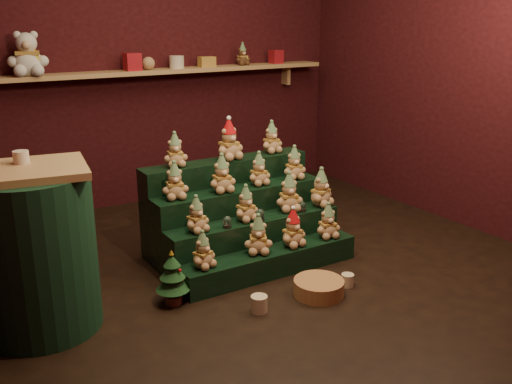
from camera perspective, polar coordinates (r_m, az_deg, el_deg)
ground at (r=4.34m, az=1.01°, el=-7.37°), size 4.00×4.00×0.00m
back_wall at (r=5.79m, az=-10.23°, el=12.93°), size 4.00×0.10×2.80m
right_wall at (r=5.36m, az=20.28°, el=11.84°), size 0.10×4.00×2.80m
back_shelf at (r=5.64m, az=-9.49°, el=11.77°), size 3.60×0.26×0.24m
riser_tier_front at (r=4.18m, az=1.48°, el=-7.02°), size 1.40×0.22×0.18m
riser_tier_midfront at (r=4.32m, az=-0.11°, el=-4.91°), size 1.40×0.22×0.36m
riser_tier_midback at (r=4.46m, az=-1.60°, el=-2.93°), size 1.40×0.22×0.54m
riser_tier_back at (r=4.61m, az=-2.98°, el=-1.08°), size 1.40×0.22×0.72m
teddy_0 at (r=3.85m, az=-5.35°, el=-5.77°), size 0.23×0.22×0.25m
teddy_1 at (r=4.05m, az=0.22°, el=-4.26°), size 0.26×0.25×0.28m
teddy_2 at (r=4.18m, az=3.70°, el=-3.60°), size 0.22×0.21×0.28m
teddy_3 at (r=4.37m, az=7.20°, el=-2.87°), size 0.22×0.20×0.27m
teddy_4 at (r=3.98m, az=-5.99°, el=-2.23°), size 0.22×0.20×0.26m
teddy_5 at (r=4.17m, az=-1.03°, el=-1.15°), size 0.21×0.19×0.26m
teddy_6 at (r=4.39m, az=3.32°, el=-0.00°), size 0.25×0.24×0.30m
teddy_7 at (r=4.52m, az=6.51°, el=0.45°), size 0.27×0.26×0.30m
teddy_8 at (r=4.12m, az=-8.14°, el=1.13°), size 0.22×0.21×0.27m
teddy_9 at (r=4.25m, az=-3.43°, el=1.85°), size 0.21×0.20×0.28m
teddy_10 at (r=4.43m, az=0.29°, el=2.32°), size 0.18×0.16×0.26m
teddy_11 at (r=4.60m, az=3.83°, el=2.92°), size 0.21×0.20×0.27m
teddy_12 at (r=4.31m, az=-8.10°, el=4.19°), size 0.21×0.19×0.25m
teddy_13 at (r=4.48m, az=-2.71°, el=5.24°), size 0.25×0.23×0.31m
teddy_14 at (r=4.72m, az=1.56°, el=5.50°), size 0.19×0.18×0.26m
snow_globe_a at (r=4.06m, az=-2.89°, el=-3.01°), size 0.06×0.06×0.09m
snow_globe_b at (r=4.19m, az=0.41°, el=-2.29°), size 0.07×0.07×0.09m
snow_globe_c at (r=4.40m, az=4.67°, el=-1.46°), size 0.06×0.06×0.08m
side_table at (r=3.58m, az=-21.19°, el=-5.49°), size 0.73×0.70×1.00m
table_ornament at (r=3.52m, az=-22.45°, el=3.25°), size 0.09×0.09×0.07m
mini_christmas_tree at (r=3.77m, az=-8.34°, el=-8.46°), size 0.22×0.22×0.38m
mug_left at (r=3.69m, az=0.31°, el=-11.12°), size 0.11×0.11×0.11m
mug_right at (r=4.06m, az=9.14°, el=-8.70°), size 0.09×0.09×0.09m
wicker_basket at (r=3.92m, az=6.29°, el=-9.47°), size 0.45×0.45×0.11m
white_bear at (r=5.25m, az=-21.95°, el=13.22°), size 0.38×0.36×0.46m
brown_bear at (r=5.99m, az=-1.35°, el=13.60°), size 0.16×0.14×0.22m
gift_tin_red_a at (r=5.50m, az=-12.28°, el=12.60°), size 0.14×0.14×0.16m
gift_tin_cream at (r=5.67m, az=-7.93°, el=12.74°), size 0.14×0.14×0.12m
gift_tin_red_b at (r=6.23m, az=2.02°, el=13.37°), size 0.12×0.12×0.14m
shelf_plush_ball at (r=5.56m, az=-10.71°, el=12.53°), size 0.12×0.12×0.12m
scarf_gift_box at (r=5.81m, az=-4.94°, el=12.85°), size 0.16×0.10×0.10m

